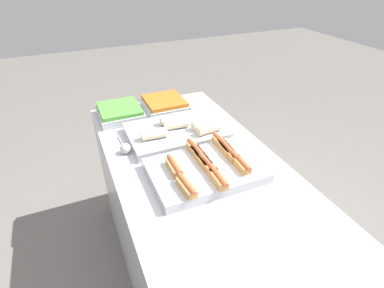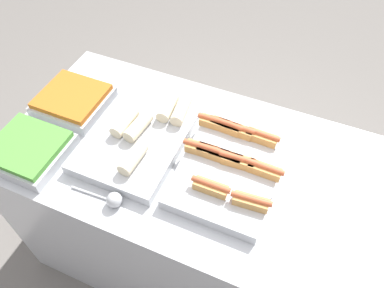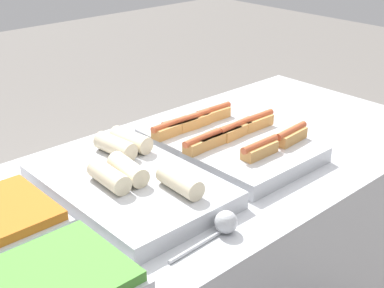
% 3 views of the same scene
% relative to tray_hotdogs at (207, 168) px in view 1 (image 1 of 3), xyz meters
% --- Properties ---
extents(ground_plane, '(12.00, 12.00, 0.00)m').
position_rel_tray_hotdogs_xyz_m(ground_plane, '(-0.09, -0.01, -0.95)').
color(ground_plane, slate).
extents(counter, '(1.71, 0.84, 0.91)m').
position_rel_tray_hotdogs_xyz_m(counter, '(-0.09, -0.01, -0.49)').
color(counter, '#B7BABF').
rests_on(counter, ground_plane).
extents(tray_hotdogs, '(0.40, 0.53, 0.10)m').
position_rel_tray_hotdogs_xyz_m(tray_hotdogs, '(0.00, 0.00, 0.00)').
color(tray_hotdogs, '#B7BABF').
rests_on(tray_hotdogs, counter).
extents(tray_wraps, '(0.38, 0.55, 0.11)m').
position_rel_tray_hotdogs_xyz_m(tray_wraps, '(-0.39, -0.00, -0.00)').
color(tray_wraps, '#B7BABF').
rests_on(tray_wraps, counter).
extents(tray_side_front, '(0.29, 0.27, 0.07)m').
position_rel_tray_hotdogs_xyz_m(tray_side_front, '(-0.76, -0.26, -0.00)').
color(tray_side_front, '#B7BABF').
rests_on(tray_side_front, counter).
extents(tray_side_back, '(0.29, 0.27, 0.07)m').
position_rel_tray_hotdogs_xyz_m(tray_side_back, '(-0.76, 0.05, -0.00)').
color(tray_side_back, '#B7BABF').
rests_on(tray_side_back, counter).
extents(serving_spoon_near, '(0.22, 0.06, 0.06)m').
position_rel_tray_hotdogs_xyz_m(serving_spoon_near, '(-0.34, -0.32, -0.01)').
color(serving_spoon_near, '#B2B5BA').
rests_on(serving_spoon_near, counter).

